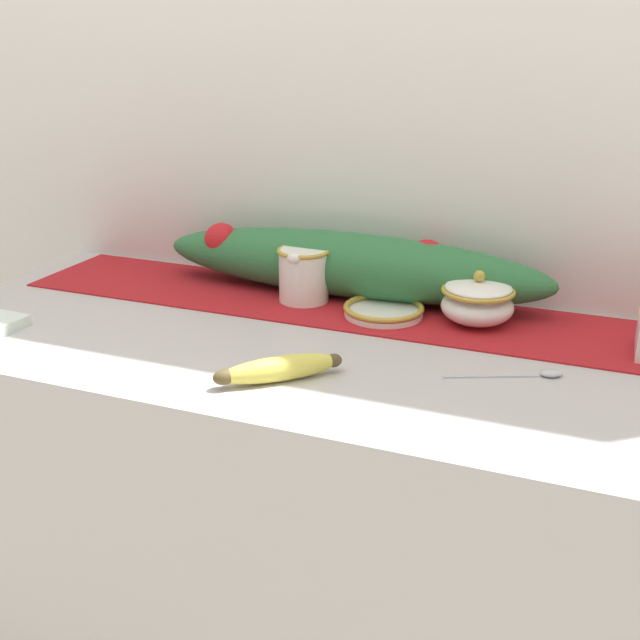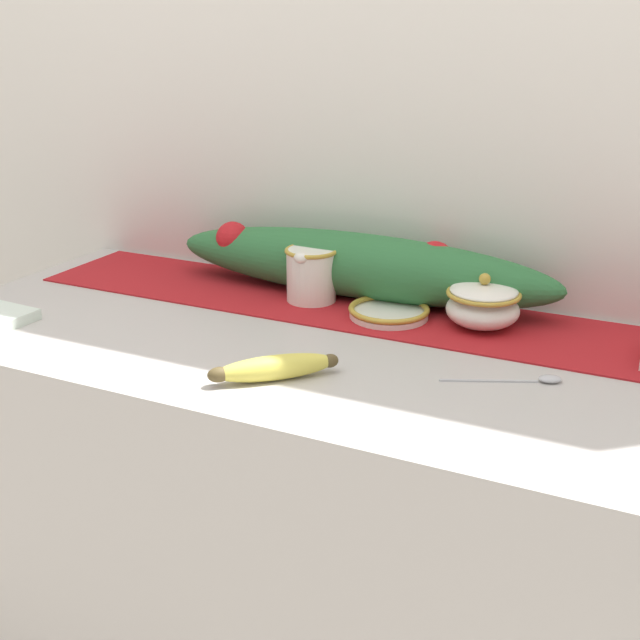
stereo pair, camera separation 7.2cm
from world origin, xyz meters
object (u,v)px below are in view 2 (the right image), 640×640
(cream_pitcher, at_px, (312,272))
(banana, at_px, (274,368))
(spoon, at_px, (538,380))
(small_dish, at_px, (389,312))
(sugar_bowl, at_px, (483,304))

(cream_pitcher, height_order, banana, cream_pitcher)
(spoon, bearing_deg, cream_pitcher, 134.56)
(cream_pitcher, relative_size, small_dish, 0.81)
(small_dish, height_order, banana, banana)
(sugar_bowl, bearing_deg, spoon, -53.67)
(cream_pitcher, xyz_separation_m, banana, (0.11, -0.34, -0.04))
(banana, bearing_deg, spoon, 24.16)
(sugar_bowl, bearing_deg, small_dish, -171.66)
(cream_pitcher, relative_size, sugar_bowl, 0.92)
(small_dish, xyz_separation_m, spoon, (0.29, -0.16, -0.01))
(sugar_bowl, distance_m, banana, 0.40)
(spoon, bearing_deg, banana, -179.61)
(cream_pitcher, relative_size, banana, 0.72)
(small_dish, bearing_deg, spoon, -28.15)
(sugar_bowl, relative_size, banana, 0.79)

